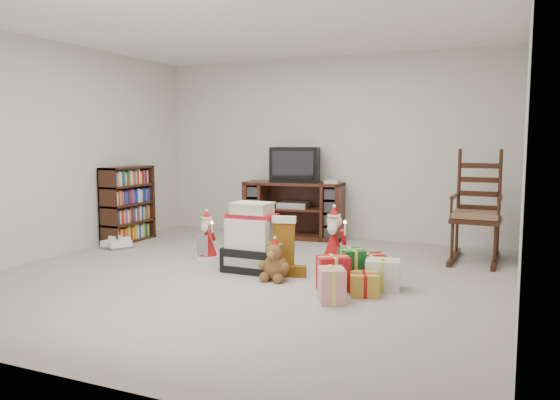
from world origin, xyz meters
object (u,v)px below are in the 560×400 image
object	(u,v)px
bookshelf	(128,205)
gift_pile	(252,242)
tv_stand	(294,210)
mrs_claus_figurine	(207,240)
teddy_bear	(275,264)
sneaker_pair	(116,244)
crt_television	(295,164)
gift_cluster	(355,275)
santa_figurine	(334,244)
rocking_chair	(476,221)
red_suitcase	(247,243)

from	to	relation	value
bookshelf	gift_pile	world-z (taller)	bookshelf
tv_stand	mrs_claus_figurine	bearing A→B (deg)	-110.32
gift_pile	teddy_bear	world-z (taller)	gift_pile
sneaker_pair	crt_television	distance (m)	2.61
gift_pile	mrs_claus_figurine	world-z (taller)	gift_pile
teddy_bear	gift_cluster	xyz separation A→B (m)	(0.80, 0.01, -0.03)
santa_figurine	tv_stand	bearing A→B (deg)	125.58
rocking_chair	red_suitcase	world-z (taller)	rocking_chair
teddy_bear	santa_figurine	world-z (taller)	santa_figurine
santa_figurine	sneaker_pair	size ratio (longest dim) A/B	1.79
gift_pile	teddy_bear	size ratio (longest dim) A/B	1.90
gift_cluster	crt_television	xyz separation A→B (m)	(-1.52, 2.25, 0.89)
sneaker_pair	crt_television	bearing A→B (deg)	55.91
santa_figurine	crt_television	distance (m)	2.03
crt_television	mrs_claus_figurine	bearing A→B (deg)	-117.67
red_suitcase	crt_television	bearing A→B (deg)	108.90
santa_figurine	crt_television	size ratio (longest dim) A/B	0.89
gift_pile	sneaker_pair	bearing A→B (deg)	170.67
bookshelf	sneaker_pair	distance (m)	0.66
sneaker_pair	red_suitcase	bearing A→B (deg)	8.96
gift_pile	rocking_chair	bearing A→B (deg)	35.44
tv_stand	red_suitcase	size ratio (longest dim) A/B	2.47
santa_figurine	mrs_claus_figurine	xyz separation A→B (m)	(-1.49, -0.14, -0.04)
red_suitcase	sneaker_pair	xyz separation A→B (m)	(-1.94, 0.14, -0.20)
teddy_bear	mrs_claus_figurine	xyz separation A→B (m)	(-1.13, 0.58, 0.05)
mrs_claus_figurine	bookshelf	bearing A→B (deg)	162.18
teddy_bear	mrs_claus_figurine	world-z (taller)	mrs_claus_figurine
bookshelf	gift_cluster	xyz separation A→B (m)	(3.47, -1.06, -0.35)
teddy_bear	gift_cluster	size ratio (longest dim) A/B	0.34
santa_figurine	sneaker_pair	xyz separation A→B (m)	(-2.85, -0.11, -0.21)
gift_pile	crt_television	xyz separation A→B (m)	(-0.34, 2.01, 0.72)
sneaker_pair	crt_television	world-z (taller)	crt_television
tv_stand	crt_television	xyz separation A→B (m)	(0.00, 0.03, 0.63)
rocking_chair	mrs_claus_figurine	world-z (taller)	rocking_chair
teddy_bear	sneaker_pair	world-z (taller)	teddy_bear
sneaker_pair	rocking_chair	bearing A→B (deg)	27.82
tv_stand	mrs_claus_figurine	xyz separation A→B (m)	(-0.41, -1.65, -0.18)
gift_pile	crt_television	bearing A→B (deg)	100.01
red_suitcase	sneaker_pair	size ratio (longest dim) A/B	1.54
tv_stand	crt_television	world-z (taller)	crt_television
tv_stand	bookshelf	distance (m)	2.26
teddy_bear	santa_figurine	distance (m)	0.81
rocking_chair	teddy_bear	world-z (taller)	rocking_chair
rocking_chair	sneaker_pair	world-z (taller)	rocking_chair
bookshelf	rocking_chair	world-z (taller)	rocking_chair
rocking_chair	gift_cluster	distance (m)	1.97
teddy_bear	crt_television	size ratio (longest dim) A/B	0.50
rocking_chair	santa_figurine	size ratio (longest dim) A/B	1.97
bookshelf	teddy_bear	bearing A→B (deg)	-21.90
bookshelf	mrs_claus_figurine	xyz separation A→B (m)	(1.53, -0.49, -0.27)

